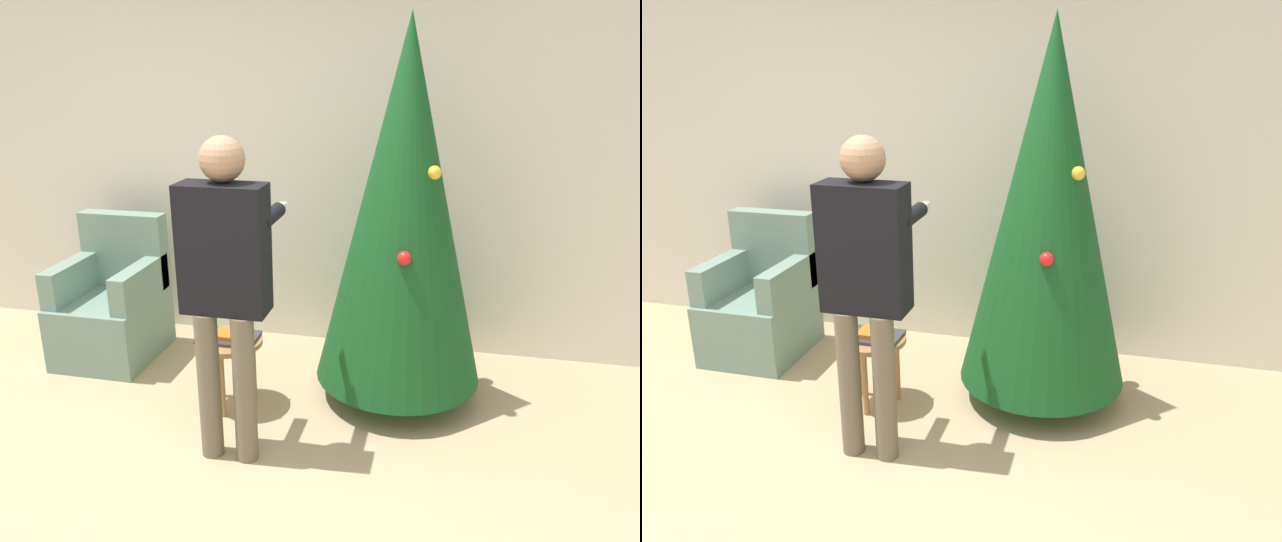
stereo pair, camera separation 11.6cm
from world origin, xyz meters
TOP-DOWN VIEW (x-y plane):
  - ground_plane at (0.00, 0.00)m, footprint 14.00×14.00m
  - wall_back at (0.00, 2.23)m, footprint 8.00×0.06m
  - christmas_tree at (0.96, 1.48)m, footprint 1.02×1.02m
  - armchair at (-1.10, 1.64)m, footprint 0.63×0.71m
  - person_standing at (0.14, 0.69)m, footprint 0.45×0.57m
  - side_stool at (-0.03, 1.14)m, footprint 0.41×0.41m
  - laptop at (-0.03, 1.14)m, footprint 0.35×0.24m
  - book at (-0.03, 1.14)m, footprint 0.17×0.15m

SIDE VIEW (x-z plane):
  - ground_plane at x=0.00m, z-range 0.00..0.00m
  - armchair at x=-1.10m, z-range -0.14..0.85m
  - side_stool at x=-0.03m, z-range 0.15..0.60m
  - laptop at x=-0.03m, z-range 0.45..0.47m
  - book at x=-0.03m, z-range 0.47..0.49m
  - person_standing at x=0.14m, z-range 0.18..1.88m
  - christmas_tree at x=0.96m, z-range 0.07..2.37m
  - wall_back at x=0.00m, z-range 0.00..2.70m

